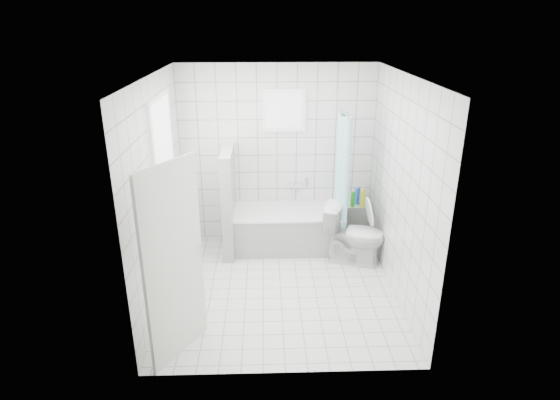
{
  "coord_description": "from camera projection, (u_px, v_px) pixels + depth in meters",
  "views": [
    {
      "loc": [
        -0.17,
        -5.05,
        3.19
      ],
      "look_at": [
        0.01,
        0.35,
        1.05
      ],
      "focal_mm": 30.0,
      "sensor_mm": 36.0,
      "label": 1
    }
  ],
  "objects": [
    {
      "name": "partition_wall",
      "position": [
        229.0,
        202.0,
        6.58
      ],
      "size": [
        0.15,
        0.85,
        1.5
      ],
      "primitive_type": "cube",
      "color": "white",
      "rests_on": "ground"
    },
    {
      "name": "wall_right",
      "position": [
        401.0,
        190.0,
        5.44
      ],
      "size": [
        0.02,
        3.0,
        2.6
      ],
      "primitive_type": "cube",
      "color": "white",
      "rests_on": "ground"
    },
    {
      "name": "tiled_ledge",
      "position": [
        355.0,
        222.0,
        7.09
      ],
      "size": [
        0.4,
        0.24,
        0.55
      ],
      "primitive_type": "cube",
      "color": "white",
      "rests_on": "ground"
    },
    {
      "name": "wall_left",
      "position": [
        159.0,
        192.0,
        5.35
      ],
      "size": [
        0.02,
        3.0,
        2.6
      ],
      "primitive_type": "cube",
      "color": "white",
      "rests_on": "ground"
    },
    {
      "name": "curtain_rod",
      "position": [
        343.0,
        112.0,
        6.19
      ],
      "size": [
        0.02,
        0.8,
        0.02
      ],
      "primitive_type": "cylinder",
      "rotation": [
        1.57,
        0.0,
        0.0
      ],
      "color": "silver",
      "rests_on": "wall_back"
    },
    {
      "name": "wall_back",
      "position": [
        277.0,
        155.0,
        6.79
      ],
      "size": [
        2.8,
        0.02,
        2.6
      ],
      "primitive_type": "cube",
      "color": "white",
      "rests_on": "ground"
    },
    {
      "name": "sill_bottles",
      "position": [
        172.0,
        209.0,
        5.6
      ],
      "size": [
        0.16,
        0.61,
        0.3
      ],
      "color": "white",
      "rests_on": "window_sill"
    },
    {
      "name": "bathtub",
      "position": [
        288.0,
        229.0,
        6.82
      ],
      "size": [
        1.56,
        0.77,
        0.58
      ],
      "color": "white",
      "rests_on": "ground"
    },
    {
      "name": "toilet",
      "position": [
        354.0,
        234.0,
        6.36
      ],
      "size": [
        0.91,
        0.69,
        0.83
      ],
      "primitive_type": "imported",
      "rotation": [
        0.0,
        0.0,
        1.26
      ],
      "color": "white",
      "rests_on": "ground"
    },
    {
      "name": "wall_front",
      "position": [
        286.0,
        252.0,
        4.0
      ],
      "size": [
        2.8,
        0.02,
        2.6
      ],
      "primitive_type": "cube",
      "color": "white",
      "rests_on": "ground"
    },
    {
      "name": "ceiling",
      "position": [
        281.0,
        75.0,
        4.92
      ],
      "size": [
        3.0,
        3.0,
        0.0
      ],
      "primitive_type": "plane",
      "rotation": [
        3.14,
        0.0,
        0.0
      ],
      "color": "white",
      "rests_on": "ground"
    },
    {
      "name": "ground",
      "position": [
        280.0,
        288.0,
        5.87
      ],
      "size": [
        3.0,
        3.0,
        0.0
      ],
      "primitive_type": "plane",
      "color": "white",
      "rests_on": "ground"
    },
    {
      "name": "window_back",
      "position": [
        284.0,
        111.0,
        6.51
      ],
      "size": [
        0.5,
        0.01,
        0.5
      ],
      "primitive_type": "cube",
      "color": "white",
      "rests_on": "wall_back"
    },
    {
      "name": "window_sill",
      "position": [
        174.0,
        217.0,
        5.8
      ],
      "size": [
        0.18,
        1.02,
        0.08
      ],
      "primitive_type": "cube",
      "color": "white",
      "rests_on": "wall_left"
    },
    {
      "name": "tub_faucet",
      "position": [
        294.0,
        185.0,
        6.93
      ],
      "size": [
        0.18,
        0.06,
        0.06
      ],
      "primitive_type": "cube",
      "color": "silver",
      "rests_on": "wall_back"
    },
    {
      "name": "door",
      "position": [
        174.0,
        264.0,
        4.42
      ],
      "size": [
        0.44,
        0.71,
        2.0
      ],
      "primitive_type": "cube",
      "rotation": [
        0.0,
        0.0,
        -0.53
      ],
      "color": "silver",
      "rests_on": "ground"
    },
    {
      "name": "ledge_bottles",
      "position": [
        358.0,
        198.0,
        6.91
      ],
      "size": [
        0.2,
        0.18,
        0.27
      ],
      "color": "green",
      "rests_on": "tiled_ledge"
    },
    {
      "name": "shower_curtain",
      "position": [
        342.0,
        179.0,
        6.4
      ],
      "size": [
        0.14,
        0.48,
        1.78
      ],
      "primitive_type": null,
      "color": "#44C3C8",
      "rests_on": "curtain_rod"
    },
    {
      "name": "window_left",
      "position": [
        165.0,
        160.0,
        5.52
      ],
      "size": [
        0.01,
        0.9,
        1.4
      ],
      "primitive_type": "cube",
      "color": "white",
      "rests_on": "wall_left"
    }
  ]
}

